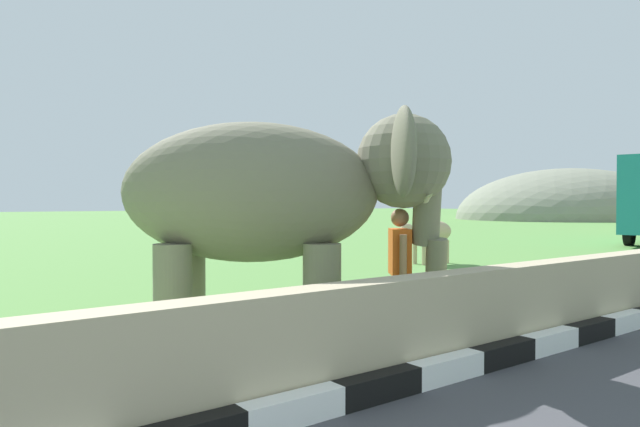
{
  "coord_description": "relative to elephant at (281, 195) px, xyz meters",
  "views": [
    {
      "loc": [
        -1.5,
        0.01,
        1.74
      ],
      "look_at": [
        2.64,
        5.49,
        1.6
      ],
      "focal_mm": 32.26,
      "sensor_mm": 36.0,
      "label": 1
    }
  ],
  "objects": [
    {
      "name": "hill_east",
      "position": [
        52.66,
        25.91,
        -1.82
      ],
      "size": [
        26.0,
        20.8,
        10.35
      ],
      "color": "gray",
      "rests_on": "ground_plane"
    },
    {
      "name": "elephant",
      "position": [
        0.0,
        0.0,
        0.0
      ],
      "size": [
        3.94,
        3.61,
        2.82
      ],
      "color": "#726F59",
      "rests_on": "ground_plane"
    },
    {
      "name": "cow_near",
      "position": [
        8.34,
        5.11,
        -0.95
      ],
      "size": [
        1.9,
        0.67,
        1.23
      ],
      "color": "tan",
      "rests_on": "ground_plane"
    },
    {
      "name": "barrier_parapet",
      "position": [
        -0.34,
        -1.91,
        -1.32
      ],
      "size": [
        28.0,
        0.36,
        1.0
      ],
      "primitive_type": "cube",
      "color": "tan",
      "rests_on": "ground_plane"
    },
    {
      "name": "person_handler",
      "position": [
        1.34,
        -0.69,
        -0.89
      ],
      "size": [
        0.44,
        0.56,
        1.66
      ],
      "color": "navy",
      "rests_on": "ground_plane"
    }
  ]
}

